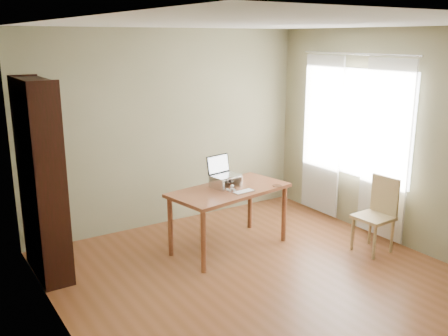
# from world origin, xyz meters

# --- Properties ---
(room) EXTENTS (4.04, 4.54, 2.64)m
(room) POSITION_xyz_m (0.03, 0.01, 1.30)
(room) COLOR brown
(room) RESTS_ON ground
(bookshelf) EXTENTS (0.30, 0.90, 2.10)m
(bookshelf) POSITION_xyz_m (-1.83, 1.55, 1.05)
(bookshelf) COLOR black
(bookshelf) RESTS_ON ground
(curtains) EXTENTS (0.03, 1.90, 2.25)m
(curtains) POSITION_xyz_m (1.92, 0.80, 1.17)
(curtains) COLOR white
(curtains) RESTS_ON ground
(desk) EXTENTS (1.53, 0.94, 0.75)m
(desk) POSITION_xyz_m (0.17, 1.04, 0.66)
(desk) COLOR brown
(desk) RESTS_ON ground
(laptop_stand) EXTENTS (0.32, 0.25, 0.13)m
(laptop_stand) POSITION_xyz_m (0.17, 1.12, 0.83)
(laptop_stand) COLOR silver
(laptop_stand) RESTS_ON desk
(laptop) EXTENTS (0.37, 0.33, 0.24)m
(laptop) POSITION_xyz_m (0.17, 1.18, 0.94)
(laptop) COLOR silver
(laptop) RESTS_ON laptop_stand
(keyboard) EXTENTS (0.27, 0.14, 0.02)m
(keyboard) POSITION_xyz_m (0.22, 0.82, 0.76)
(keyboard) COLOR silver
(keyboard) RESTS_ON desk
(coaster) EXTENTS (0.11, 0.11, 0.01)m
(coaster) POSITION_xyz_m (0.71, 0.81, 0.75)
(coaster) COLOR #4E2D1A
(coaster) RESTS_ON desk
(cat) EXTENTS (0.23, 0.47, 0.14)m
(cat) POSITION_xyz_m (0.13, 1.15, 0.81)
(cat) COLOR #3F3631
(cat) RESTS_ON desk
(chair) EXTENTS (0.41, 0.41, 0.90)m
(chair) POSITION_xyz_m (1.61, 0.03, 0.48)
(chair) COLOR tan
(chair) RESTS_ON ground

